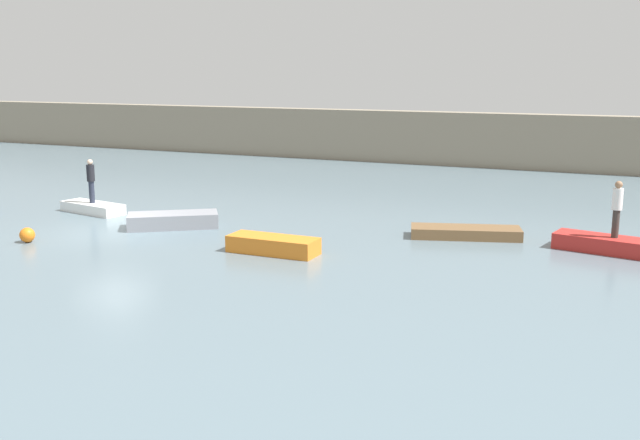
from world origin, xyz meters
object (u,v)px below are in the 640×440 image
object	(u,v)px
rowboat_white	(93,208)
rowboat_grey	(173,220)
person_dark_shirt	(91,179)
rowboat_orange	(273,245)
person_white_shirt	(617,206)
rowboat_brown	(466,232)
mooring_buoy	(27,235)
rowboat_red	(614,245)

from	to	relation	value
rowboat_white	rowboat_grey	size ratio (longest dim) A/B	0.89
person_dark_shirt	rowboat_orange	bearing A→B (deg)	-16.51
rowboat_orange	person_white_shirt	xyz separation A→B (m)	(10.00, 4.47, 1.27)
rowboat_white	rowboat_brown	bearing A→B (deg)	17.11
person_white_shirt	mooring_buoy	world-z (taller)	person_white_shirt
person_white_shirt	rowboat_orange	bearing A→B (deg)	-155.92
mooring_buoy	rowboat_orange	bearing A→B (deg)	14.16
rowboat_brown	rowboat_grey	bearing A→B (deg)	177.94
rowboat_grey	rowboat_red	size ratio (longest dim) A/B	0.89
rowboat_orange	person_white_shirt	bearing A→B (deg)	23.96
rowboat_red	person_dark_shirt	xyz separation A→B (m)	(-19.93, -1.53, 1.16)
rowboat_grey	rowboat_orange	xyz separation A→B (m)	(5.22, -1.92, -0.00)
rowboat_orange	rowboat_grey	bearing A→B (deg)	159.70
rowboat_grey	mooring_buoy	distance (m)	5.11
rowboat_orange	rowboat_white	bearing A→B (deg)	163.37
rowboat_orange	person_dark_shirt	size ratio (longest dim) A/B	1.64
rowboat_orange	mooring_buoy	xyz separation A→B (m)	(-8.36, -2.11, -0.01)
rowboat_grey	rowboat_orange	distance (m)	5.57
rowboat_brown	rowboat_red	xyz separation A→B (m)	(4.85, -0.23, 0.07)
rowboat_grey	rowboat_brown	world-z (taller)	rowboat_grey
rowboat_white	rowboat_grey	bearing A→B (deg)	-1.81
rowboat_grey	person_white_shirt	bearing A→B (deg)	-25.40
rowboat_red	rowboat_orange	bearing A→B (deg)	-144.74
rowboat_orange	rowboat_red	distance (m)	10.96
rowboat_red	mooring_buoy	world-z (taller)	mooring_buoy
person_white_shirt	person_dark_shirt	world-z (taller)	person_white_shirt
rowboat_white	rowboat_red	xyz separation A→B (m)	(19.93, 1.53, 0.05)
rowboat_red	person_dark_shirt	distance (m)	20.02
rowboat_red	mooring_buoy	bearing A→B (deg)	-149.10
rowboat_white	person_white_shirt	bearing A→B (deg)	14.84
person_dark_shirt	rowboat_red	bearing A→B (deg)	4.39
rowboat_white	rowboat_grey	world-z (taller)	rowboat_grey
rowboat_white	rowboat_red	bearing A→B (deg)	14.84
rowboat_grey	person_dark_shirt	world-z (taller)	person_dark_shirt
rowboat_white	mooring_buoy	xyz separation A→B (m)	(1.56, -5.05, 0.05)
rowboat_white	person_white_shirt	distance (m)	20.03
rowboat_orange	rowboat_red	bearing A→B (deg)	23.96
rowboat_brown	person_dark_shirt	world-z (taller)	person_dark_shirt
person_dark_shirt	mooring_buoy	distance (m)	5.41
rowboat_white	person_dark_shirt	xyz separation A→B (m)	(-0.00, 0.00, 1.21)
rowboat_white	mooring_buoy	distance (m)	5.29
person_dark_shirt	mooring_buoy	xyz separation A→B (m)	(1.56, -5.05, -1.16)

